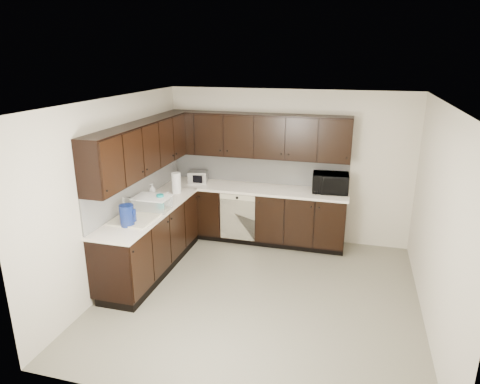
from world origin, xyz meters
name	(u,v)px	position (x,y,z in m)	size (l,w,h in m)	color
floor	(260,295)	(0.00, 0.00, 0.00)	(4.00, 4.00, 0.00)	gray
ceiling	(263,102)	(0.00, 0.00, 2.50)	(4.00, 4.00, 0.00)	white
wall_back	(288,166)	(0.00, 2.00, 1.25)	(4.00, 0.02, 2.50)	beige
wall_left	(116,192)	(-2.00, 0.00, 1.25)	(0.02, 4.00, 2.50)	beige
wall_right	(438,222)	(2.00, 0.00, 1.25)	(0.02, 4.00, 2.50)	beige
wall_front	(207,288)	(0.00, -2.00, 1.25)	(4.00, 0.02, 2.50)	beige
lower_cabinets	(214,227)	(-1.01, 1.11, 0.41)	(3.00, 2.80, 0.90)	black
countertop	(213,197)	(-1.01, 1.11, 0.92)	(3.03, 2.83, 0.04)	white
backsplash	(204,176)	(-1.22, 1.32, 1.18)	(3.00, 2.80, 0.48)	#B4B3AF
upper_cabinets	(208,141)	(-1.10, 1.20, 1.77)	(3.00, 2.80, 0.70)	black
dishwasher	(238,214)	(-0.70, 1.41, 0.55)	(0.58, 0.04, 0.78)	beige
sink	(139,221)	(-1.68, -0.01, 0.88)	(0.54, 0.82, 0.42)	beige
microwave	(330,183)	(0.72, 1.75, 1.09)	(0.55, 0.37, 0.31)	black
soap_bottle_a	(168,199)	(-1.48, 0.51, 1.04)	(0.09, 0.10, 0.21)	gray
soap_bottle_b	(153,192)	(-1.80, 0.66, 1.07)	(0.10, 0.10, 0.26)	gray
toaster_oven	(198,177)	(-1.48, 1.70, 1.04)	(0.31, 0.23, 0.20)	#A9A9AB
storage_bin	(152,203)	(-1.62, 0.29, 1.03)	(0.47, 0.35, 0.18)	white
blue_pitcher	(127,215)	(-1.66, -0.33, 1.08)	(0.18, 0.18, 0.28)	navy
teal_tumbler	(160,202)	(-1.51, 0.31, 1.05)	(0.10, 0.10, 0.22)	#0D9495
paper_towel_roll	(176,183)	(-1.61, 1.10, 1.10)	(0.14, 0.14, 0.32)	white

